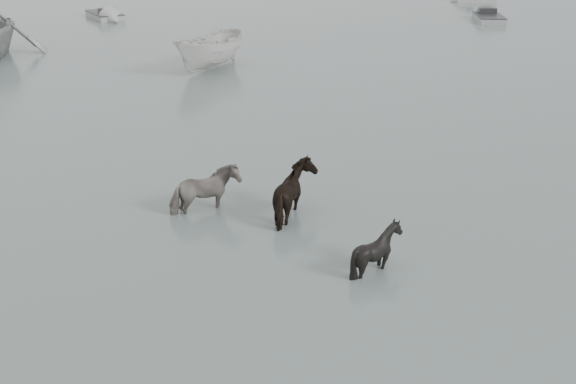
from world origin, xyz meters
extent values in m
plane|color=#4C5A57|center=(0.00, 0.00, 0.00)|extent=(140.00, 140.00, 0.00)
imported|color=black|center=(-3.70, 3.32, 0.76)|extent=(1.96, 1.27, 1.53)
imported|color=black|center=(-1.49, 2.39, 0.85)|extent=(1.53, 1.76, 1.69)
imported|color=black|center=(-0.59, -0.79, 0.67)|extent=(1.49, 1.40, 1.35)
imported|color=silver|center=(-0.84, 19.66, 0.93)|extent=(4.65, 4.70, 1.86)
camera|label=1|loc=(-6.08, -13.76, 7.56)|focal=45.00mm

